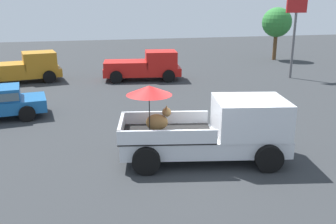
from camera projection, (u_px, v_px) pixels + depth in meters
ground_plane at (203, 159)px, 11.36m from camera, size 80.00×80.00×0.00m
pickup_truck_main at (217, 129)px, 11.10m from camera, size 5.33×3.07×2.34m
pickup_truck_red at (145, 66)px, 22.94m from camera, size 5.01×2.72×1.80m
pickup_truck_far at (23, 68)px, 22.21m from camera, size 5.04×2.81×1.80m
motel_sign at (295, 22)px, 22.75m from camera, size 1.40×0.16×5.00m
tree_by_lot at (277, 23)px, 30.57m from camera, size 2.45×2.45×4.37m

